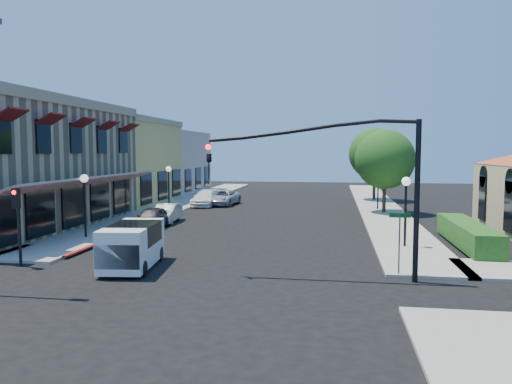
# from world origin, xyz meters

# --- Properties ---
(ground) EXTENTS (120.00, 120.00, 0.00)m
(ground) POSITION_xyz_m (0.00, 0.00, 0.00)
(ground) COLOR black
(ground) RESTS_ON ground
(sidewalk_left) EXTENTS (3.50, 50.00, 0.12)m
(sidewalk_left) POSITION_xyz_m (-8.75, 27.00, 0.06)
(sidewalk_left) COLOR gray
(sidewalk_left) RESTS_ON ground
(sidewalk_right) EXTENTS (3.50, 50.00, 0.12)m
(sidewalk_right) POSITION_xyz_m (8.75, 27.00, 0.06)
(sidewalk_right) COLOR gray
(sidewalk_right) RESTS_ON ground
(curb_red_strip) EXTENTS (0.25, 10.00, 0.06)m
(curb_red_strip) POSITION_xyz_m (-6.90, 8.00, 0.00)
(curb_red_strip) COLOR maroon
(curb_red_strip) RESTS_ON ground
(corner_brick_building) EXTENTS (11.77, 18.20, 8.10)m
(corner_brick_building) POSITION_xyz_m (-15.45, 11.00, 4.01)
(corner_brick_building) COLOR tan
(corner_brick_building) RESTS_ON ground
(yellow_stucco_building) EXTENTS (10.00, 12.00, 7.60)m
(yellow_stucco_building) POSITION_xyz_m (-15.50, 26.00, 3.80)
(yellow_stucco_building) COLOR tan
(yellow_stucco_building) RESTS_ON ground
(pink_stucco_building) EXTENTS (10.00, 12.00, 7.00)m
(pink_stucco_building) POSITION_xyz_m (-15.50, 38.00, 3.50)
(pink_stucco_building) COLOR tan
(pink_stucco_building) RESTS_ON ground
(hedge) EXTENTS (1.40, 8.00, 1.10)m
(hedge) POSITION_xyz_m (11.70, 9.00, 0.00)
(hedge) COLOR #1B4C15
(hedge) RESTS_ON ground
(street_tree_a) EXTENTS (4.56, 4.56, 6.48)m
(street_tree_a) POSITION_xyz_m (8.80, 22.00, 4.19)
(street_tree_a) COLOR #342115
(street_tree_a) RESTS_ON ground
(street_tree_b) EXTENTS (4.94, 4.94, 7.02)m
(street_tree_b) POSITION_xyz_m (8.80, 32.00, 4.54)
(street_tree_b) COLOR #342115
(street_tree_b) RESTS_ON ground
(signal_mast_arm) EXTENTS (8.01, 0.39, 6.00)m
(signal_mast_arm) POSITION_xyz_m (5.86, 1.50, 4.09)
(signal_mast_arm) COLOR black
(signal_mast_arm) RESTS_ON ground
(secondary_signal) EXTENTS (0.28, 0.42, 3.32)m
(secondary_signal) POSITION_xyz_m (-8.00, 1.41, 2.32)
(secondary_signal) COLOR black
(secondary_signal) RESTS_ON ground
(street_name_sign) EXTENTS (0.80, 0.06, 2.50)m
(street_name_sign) POSITION_xyz_m (7.50, 2.20, 1.70)
(street_name_sign) COLOR #595B5E
(street_name_sign) RESTS_ON ground
(lamppost_left_near) EXTENTS (0.44, 0.44, 3.57)m
(lamppost_left_near) POSITION_xyz_m (-8.50, 8.00, 2.74)
(lamppost_left_near) COLOR black
(lamppost_left_near) RESTS_ON ground
(lamppost_left_far) EXTENTS (0.44, 0.44, 3.57)m
(lamppost_left_far) POSITION_xyz_m (-8.50, 22.00, 2.74)
(lamppost_left_far) COLOR black
(lamppost_left_far) RESTS_ON ground
(lamppost_right_near) EXTENTS (0.44, 0.44, 3.57)m
(lamppost_right_near) POSITION_xyz_m (8.50, 8.00, 2.74)
(lamppost_right_near) COLOR black
(lamppost_right_near) RESTS_ON ground
(lamppost_right_far) EXTENTS (0.44, 0.44, 3.57)m
(lamppost_right_far) POSITION_xyz_m (8.50, 24.00, 2.74)
(lamppost_right_far) COLOR black
(lamppost_right_far) RESTS_ON ground
(white_van) EXTENTS (2.24, 4.28, 1.82)m
(white_van) POSITION_xyz_m (-3.24, 1.96, 1.05)
(white_van) COLOR white
(white_van) RESTS_ON ground
(parked_car_a) EXTENTS (1.82, 4.05, 1.35)m
(parked_car_a) POSITION_xyz_m (-6.20, 12.00, 0.68)
(parked_car_a) COLOR black
(parked_car_a) RESTS_ON ground
(parked_car_b) EXTENTS (1.65, 3.94, 1.27)m
(parked_car_b) POSITION_xyz_m (-6.20, 14.77, 0.63)
(parked_car_b) COLOR silver
(parked_car_b) RESTS_ON ground
(parked_car_c) EXTENTS (1.95, 4.64, 1.34)m
(parked_car_c) POSITION_xyz_m (-6.20, 25.00, 0.67)
(parked_car_c) COLOR white
(parked_car_c) RESTS_ON ground
(parked_car_d) EXTENTS (2.63, 5.01, 1.34)m
(parked_car_d) POSITION_xyz_m (-4.85, 26.00, 0.67)
(parked_car_d) COLOR #BBBEC0
(parked_car_d) RESTS_ON ground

